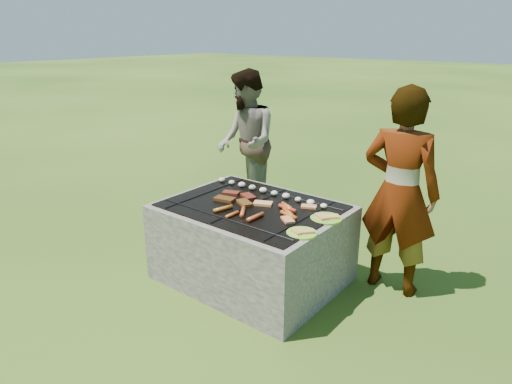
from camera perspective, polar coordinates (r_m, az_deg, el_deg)
lawn at (r=3.65m, az=-0.50°, el=-10.65°), size 60.00×60.00×0.00m
fire_pit at (r=3.51m, az=-0.51°, el=-6.66°), size 1.30×1.00×0.62m
mushrooms at (r=3.61m, az=1.44°, el=0.10°), size 1.05×0.06×0.04m
pork_slabs at (r=3.49m, az=-2.50°, el=-0.77°), size 0.38×0.28×0.02m
sausages at (r=3.22m, az=0.76°, el=-2.47°), size 0.55×0.48×0.03m
bread_on_grate at (r=3.30m, az=3.15°, el=-2.07°), size 0.47×0.41×0.02m
plate_far at (r=3.19m, az=8.78°, el=-3.25°), size 0.29×0.29×0.03m
plate_near at (r=2.94m, az=5.77°, el=-5.10°), size 0.22×0.22×0.03m
cook at (r=3.37m, az=17.53°, el=-0.07°), size 0.57×0.40×1.51m
bystander at (r=4.76m, az=-1.24°, el=6.20°), size 0.92×0.89×1.49m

